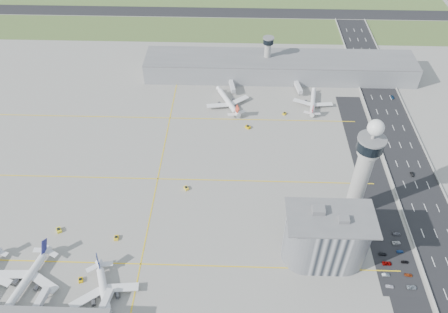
{
  "coord_description": "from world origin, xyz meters",
  "views": [
    {
      "loc": [
        6.04,
        -153.11,
        189.09
      ],
      "look_at": [
        0.0,
        35.0,
        15.0
      ],
      "focal_mm": 35.0,
      "sensor_mm": 36.0,
      "label": 1
    }
  ],
  "objects_px": {
    "car_hw_1": "(412,174)",
    "car_lot_11": "(397,234)",
    "airplane_near_b": "(25,278)",
    "jet_bridge_far_1": "(296,84)",
    "car_lot_3": "(383,254)",
    "car_hw_2": "(392,97)",
    "admin_building": "(326,237)",
    "car_lot_9": "(400,252)",
    "car_lot_5": "(374,229)",
    "car_hw_4": "(356,55)",
    "jet_bridge_far_0": "(231,83)",
    "tug_4": "(248,127)",
    "secondary_tower": "(267,53)",
    "car_lot_8": "(405,262)",
    "control_tower": "(364,167)",
    "tug_2": "(81,280)",
    "airplane_far_b": "(313,99)",
    "tug_1": "(116,238)",
    "car_lot_2": "(387,263)",
    "car_lot_1": "(386,275)",
    "airplane_far_a": "(228,98)",
    "tug_0": "(59,230)",
    "airplane_near_c": "(104,292)",
    "car_lot_4": "(379,239)",
    "car_lot_7": "(409,275)",
    "car_lot_0": "(390,286)",
    "car_lot_6": "(412,287)",
    "tug_3": "(186,188)",
    "tug_5": "(284,113)",
    "car_lot_10": "(396,243)"
  },
  "relations": [
    {
      "from": "car_hw_1",
      "to": "car_lot_11",
      "type": "bearing_deg",
      "value": -114.82
    },
    {
      "from": "airplane_near_b",
      "to": "jet_bridge_far_1",
      "type": "relative_size",
      "value": 2.83
    },
    {
      "from": "car_lot_3",
      "to": "car_hw_2",
      "type": "bearing_deg",
      "value": -13.84
    },
    {
      "from": "admin_building",
      "to": "car_lot_9",
      "type": "relative_size",
      "value": 11.95
    },
    {
      "from": "car_lot_5",
      "to": "car_hw_4",
      "type": "height_order",
      "value": "car_hw_4"
    },
    {
      "from": "jet_bridge_far_0",
      "to": "car_lot_9",
      "type": "xyz_separation_m",
      "value": [
        90.55,
        -150.66,
        -2.27
      ]
    },
    {
      "from": "tug_4",
      "to": "car_lot_11",
      "type": "bearing_deg",
      "value": -94.61
    },
    {
      "from": "secondary_tower",
      "to": "car_lot_8",
      "type": "distance_m",
      "value": 186.85
    },
    {
      "from": "control_tower",
      "to": "tug_2",
      "type": "distance_m",
      "value": 151.55
    },
    {
      "from": "airplane_far_b",
      "to": "tug_1",
      "type": "height_order",
      "value": "airplane_far_b"
    },
    {
      "from": "control_tower",
      "to": "car_lot_2",
      "type": "height_order",
      "value": "control_tower"
    },
    {
      "from": "car_lot_11",
      "to": "car_lot_1",
      "type": "bearing_deg",
      "value": 157.43
    },
    {
      "from": "airplane_far_a",
      "to": "car_hw_2",
      "type": "relative_size",
      "value": 9.03
    },
    {
      "from": "tug_0",
      "to": "car_lot_9",
      "type": "height_order",
      "value": "tug_0"
    },
    {
      "from": "tug_0",
      "to": "tug_1",
      "type": "relative_size",
      "value": 1.14
    },
    {
      "from": "jet_bridge_far_1",
      "to": "admin_building",
      "type": "bearing_deg",
      "value": -10.0
    },
    {
      "from": "car_lot_1",
      "to": "airplane_near_c",
      "type": "bearing_deg",
      "value": 94.11
    },
    {
      "from": "secondary_tower",
      "to": "car_lot_4",
      "type": "height_order",
      "value": "secondary_tower"
    },
    {
      "from": "car_hw_4",
      "to": "car_lot_11",
      "type": "bearing_deg",
      "value": -86.16
    },
    {
      "from": "tug_4",
      "to": "control_tower",
      "type": "bearing_deg",
      "value": -98.26
    },
    {
      "from": "car_lot_7",
      "to": "jet_bridge_far_1",
      "type": "bearing_deg",
      "value": 21.11
    },
    {
      "from": "jet_bridge_far_1",
      "to": "car_lot_0",
      "type": "height_order",
      "value": "jet_bridge_far_1"
    },
    {
      "from": "admin_building",
      "to": "tug_1",
      "type": "xyz_separation_m",
      "value": [
        -107.49,
        7.16,
        -14.42
      ]
    },
    {
      "from": "tug_2",
      "to": "car_lot_6",
      "type": "height_order",
      "value": "tug_2"
    },
    {
      "from": "tug_3",
      "to": "car_lot_1",
      "type": "relative_size",
      "value": 0.81
    },
    {
      "from": "car_lot_6",
      "to": "car_hw_1",
      "type": "bearing_deg",
      "value": -15.93
    },
    {
      "from": "secondary_tower",
      "to": "car_lot_8",
      "type": "xyz_separation_m",
      "value": [
        63.29,
        -174.86,
        -18.19
      ]
    },
    {
      "from": "airplane_far_a",
      "to": "jet_bridge_far_1",
      "type": "bearing_deg",
      "value": -88.98
    },
    {
      "from": "airplane_far_a",
      "to": "tug_0",
      "type": "relative_size",
      "value": 11.24
    },
    {
      "from": "tug_0",
      "to": "car_lot_0",
      "type": "bearing_deg",
      "value": -40.05
    },
    {
      "from": "jet_bridge_far_0",
      "to": "tug_4",
      "type": "bearing_deg",
      "value": 4.11
    },
    {
      "from": "car_lot_0",
      "to": "control_tower",
      "type": "bearing_deg",
      "value": 18.65
    },
    {
      "from": "jet_bridge_far_1",
      "to": "tug_2",
      "type": "bearing_deg",
      "value": -44.73
    },
    {
      "from": "jet_bridge_far_1",
      "to": "tug_5",
      "type": "xyz_separation_m",
      "value": [
        -10.91,
        -35.01,
        -2.04
      ]
    },
    {
      "from": "car_lot_4",
      "to": "car_lot_10",
      "type": "distance_m",
      "value": 9.0
    },
    {
      "from": "airplane_near_c",
      "to": "car_lot_6",
      "type": "height_order",
      "value": "airplane_near_c"
    },
    {
      "from": "control_tower",
      "to": "tug_3",
      "type": "bearing_deg",
      "value": 171.41
    },
    {
      "from": "car_lot_7",
      "to": "car_hw_2",
      "type": "bearing_deg",
      "value": -4.11
    },
    {
      "from": "tug_1",
      "to": "car_lot_2",
      "type": "bearing_deg",
      "value": 172.01
    },
    {
      "from": "tug_5",
      "to": "tug_2",
      "type": "bearing_deg",
      "value": -96.83
    },
    {
      "from": "car_lot_9",
      "to": "car_hw_1",
      "type": "relative_size",
      "value": 0.88
    },
    {
      "from": "tug_0",
      "to": "tug_5",
      "type": "height_order",
      "value": "tug_0"
    },
    {
      "from": "control_tower",
      "to": "secondary_tower",
      "type": "relative_size",
      "value": 2.02
    },
    {
      "from": "car_lot_11",
      "to": "car_lot_0",
      "type": "bearing_deg",
      "value": 162.34
    },
    {
      "from": "car_lot_1",
      "to": "tug_1",
      "type": "bearing_deg",
      "value": 79.69
    },
    {
      "from": "airplane_near_c",
      "to": "car_hw_1",
      "type": "distance_m",
      "value": 189.52
    },
    {
      "from": "tug_0",
      "to": "car_lot_4",
      "type": "bearing_deg",
      "value": -30.66
    },
    {
      "from": "control_tower",
      "to": "car_lot_3",
      "type": "height_order",
      "value": "control_tower"
    },
    {
      "from": "tug_1",
      "to": "car_lot_1",
      "type": "xyz_separation_m",
      "value": [
        137.48,
        -17.83,
        -0.25
      ]
    },
    {
      "from": "secondary_tower",
      "to": "jet_bridge_far_0",
      "type": "relative_size",
      "value": 2.28
    }
  ]
}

